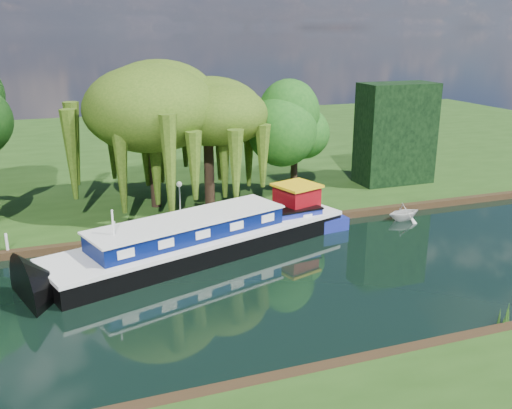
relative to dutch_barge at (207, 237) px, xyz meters
name	(u,v)px	position (x,y,z in m)	size (l,w,h in m)	color
ground	(218,292)	(-0.88, -5.24, -0.96)	(120.00, 120.00, 0.00)	black
far_bank	(126,153)	(-0.88, 28.76, -0.74)	(120.00, 52.00, 0.45)	#1B390F
dutch_barge	(207,237)	(0.00, 0.00, 0.00)	(18.78, 9.62, 3.88)	black
narrowboat	(254,230)	(3.24, 0.91, -0.30)	(12.90, 3.64, 1.86)	navy
white_cruiser	(403,220)	(14.21, 1.19, -0.96)	(2.14, 2.48, 1.30)	silver
willow_left	(151,108)	(-1.36, 8.62, 6.44)	(7.99, 7.99, 9.58)	black
willow_right	(208,123)	(2.26, 7.50, 5.36)	(6.61, 6.61, 8.05)	black
tree_far_right	(295,128)	(8.95, 7.95, 4.59)	(4.52, 4.52, 7.40)	black
conifer_hedge	(396,133)	(18.12, 8.76, 3.49)	(6.00, 3.00, 8.00)	black
lamppost	(179,190)	(-0.38, 5.26, 1.46)	(0.36, 0.36, 2.56)	silver
mooring_posts	(172,223)	(-1.38, 3.16, -0.01)	(19.16, 0.16, 1.00)	silver
reeds_near	(428,331)	(6.00, -12.82, -0.41)	(33.70, 1.50, 1.10)	#1F4D14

